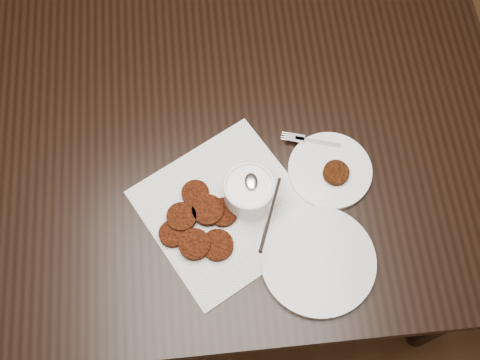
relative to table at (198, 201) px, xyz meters
name	(u,v)px	position (x,y,z in m)	size (l,w,h in m)	color
floor	(225,282)	(0.05, -0.14, -0.38)	(4.00, 4.00, 0.00)	#52331C
table	(198,201)	(0.00, 0.00, 0.00)	(1.41, 0.91, 0.75)	black
napkin	(226,210)	(0.07, -0.17, 0.38)	(0.30, 0.30, 0.00)	white
sauce_ramekin	(249,185)	(0.12, -0.15, 0.45)	(0.14, 0.14, 0.14)	white
patty_cluster	(197,222)	(0.01, -0.20, 0.39)	(0.21, 0.21, 0.02)	#66210D
plate_with_patty	(330,169)	(0.29, -0.11, 0.39)	(0.17, 0.17, 0.03)	white
plate_empty	(318,261)	(0.24, -0.30, 0.38)	(0.23, 0.23, 0.02)	silver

